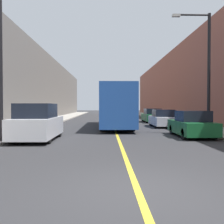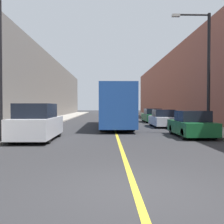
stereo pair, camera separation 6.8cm
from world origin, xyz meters
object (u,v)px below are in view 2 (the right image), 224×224
car_right_mid (163,119)px  car_right_far (152,116)px  bus (116,106)px  parked_suv_left (37,123)px  street_lamp_right (206,65)px  street_lamp_left (4,52)px  car_right_near (191,125)px

car_right_mid → car_right_far: bearing=88.0°
bus → parked_suv_left: size_ratio=2.58×
street_lamp_right → bus: bearing=131.8°
parked_suv_left → street_lamp_right: street_lamp_right is taller
parked_suv_left → street_lamp_right: bearing=13.4°
parked_suv_left → street_lamp_left: street_lamp_left is taller
street_lamp_right → car_right_far: bearing=95.1°
bus → parked_suv_left: bus is taller
car_right_mid → car_right_far: size_ratio=0.91×
parked_suv_left → street_lamp_right: size_ratio=0.61×
car_right_mid → street_lamp_right: street_lamp_right is taller
car_right_mid → bus: bearing=-179.4°
bus → car_right_far: bearing=56.4°
bus → street_lamp_left: size_ratio=1.56×
car_right_near → street_lamp_right: bearing=40.7°
car_right_far → car_right_near: bearing=-90.3°
car_right_far → street_lamp_left: (-10.19, -16.42, 3.80)m
car_right_near → car_right_far: (0.07, 13.85, -0.01)m
bus → parked_suv_left: bearing=-117.9°
car_right_far → street_lamp_right: size_ratio=0.62×
parked_suv_left → car_right_far: (8.93, 15.21, -0.21)m
parked_suv_left → street_lamp_left: (-1.26, -1.21, 3.59)m
parked_suv_left → car_right_mid: (8.70, 8.64, -0.22)m
bus → parked_suv_left: (-4.55, -8.59, -0.93)m
bus → car_right_mid: (4.16, 0.04, -1.16)m
parked_suv_left → car_right_far: 17.64m
bus → street_lamp_left: (-5.80, -9.81, 2.66)m
car_right_mid → car_right_near: bearing=-88.7°
street_lamp_left → car_right_near: bearing=14.2°
car_right_near → car_right_mid: (-0.16, 7.28, -0.01)m
car_right_near → street_lamp_left: bearing=-165.8°
car_right_mid → street_lamp_left: street_lamp_left is taller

